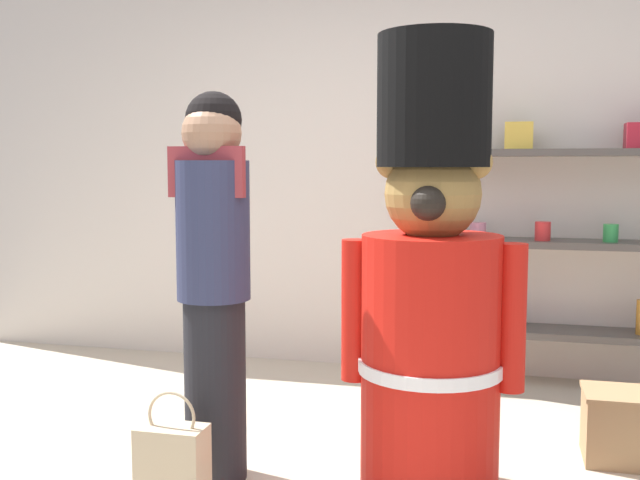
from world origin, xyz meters
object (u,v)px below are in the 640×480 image
teddy_bear_guard (431,294)px  person_shopper (214,270)px  display_crate (629,427)px  merchandise_shelf (576,235)px  shopping_bag (173,467)px

teddy_bear_guard → person_shopper: size_ratio=1.12×
teddy_bear_guard → display_crate: bearing=32.6°
merchandise_shelf → teddy_bear_guard: 1.77m
person_shopper → shopping_bag: bearing=-98.3°
teddy_bear_guard → shopping_bag: size_ratio=3.89×
teddy_bear_guard → shopping_bag: teddy_bear_guard is taller
merchandise_shelf → person_shopper: (-1.54, -1.71, -0.03)m
person_shopper → display_crate: (1.69, 0.60, -0.71)m
teddy_bear_guard → shopping_bag: 1.18m
teddy_bear_guard → display_crate: (0.82, 0.52, -0.64)m
merchandise_shelf → display_crate: size_ratio=4.50×
display_crate → merchandise_shelf: bearing=97.6°
shopping_bag → merchandise_shelf: bearing=52.1°
merchandise_shelf → display_crate: (0.15, -1.12, -0.74)m
merchandise_shelf → display_crate: merchandise_shelf is taller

